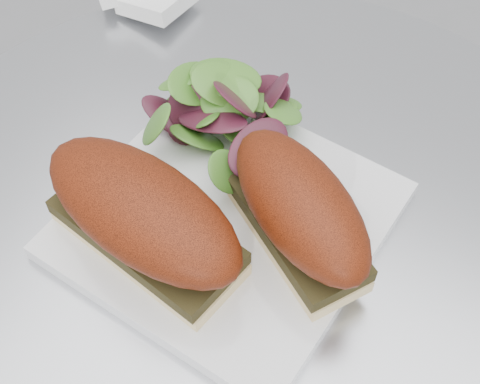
# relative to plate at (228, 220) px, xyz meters

# --- Properties ---
(table) EXTENTS (0.70, 0.70, 0.73)m
(table) POSITION_rel_plate_xyz_m (0.03, -0.01, -0.25)
(table) COLOR #A2A4A9
(table) RESTS_ON ground
(plate) EXTENTS (0.27, 0.27, 0.02)m
(plate) POSITION_rel_plate_xyz_m (0.00, 0.00, 0.00)
(plate) COLOR silver
(plate) RESTS_ON table
(sandwich_left) EXTENTS (0.20, 0.12, 0.08)m
(sandwich_left) POSITION_rel_plate_xyz_m (-0.04, -0.06, 0.05)
(sandwich_left) COLOR beige
(sandwich_left) RESTS_ON plate
(sandwich_right) EXTENTS (0.17, 0.15, 0.08)m
(sandwich_right) POSITION_rel_plate_xyz_m (0.06, 0.00, 0.05)
(sandwich_right) COLOR beige
(sandwich_right) RESTS_ON plate
(salad) EXTENTS (0.13, 0.13, 0.05)m
(salad) POSITION_rel_plate_xyz_m (-0.05, 0.07, 0.03)
(salad) COLOR #5D8C2E
(salad) RESTS_ON plate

